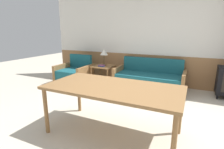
{
  "coord_description": "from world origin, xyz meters",
  "views": [
    {
      "loc": [
        0.83,
        -2.43,
        1.54
      ],
      "look_at": [
        -0.91,
        1.23,
        0.53
      ],
      "focal_mm": 28.0,
      "sensor_mm": 36.0,
      "label": 1
    }
  ],
  "objects": [
    {
      "name": "couch",
      "position": [
        -0.22,
        2.12,
        0.25
      ],
      "size": [
        1.84,
        0.79,
        0.8
      ],
      "color": "olive",
      "rests_on": "ground_plane"
    },
    {
      "name": "side_table",
      "position": [
        -1.59,
        2.07,
        0.45
      ],
      "size": [
        0.58,
        0.58,
        0.53
      ],
      "color": "olive",
      "rests_on": "ground_plane"
    },
    {
      "name": "wall_back",
      "position": [
        0.0,
        2.63,
        1.35
      ],
      "size": [
        7.2,
        0.06,
        2.7
      ],
      "color": "#996B42",
      "rests_on": "ground_plane"
    },
    {
      "name": "book_stack",
      "position": [
        -1.59,
        1.97,
        0.55
      ],
      "size": [
        0.18,
        0.14,
        0.04
      ],
      "color": "#234799",
      "rests_on": "side_table"
    },
    {
      "name": "table_lamp",
      "position": [
        -1.62,
        2.17,
        0.91
      ],
      "size": [
        0.23,
        0.23,
        0.48
      ],
      "color": "#4C3823",
      "rests_on": "side_table"
    },
    {
      "name": "armchair",
      "position": [
        -2.42,
        1.74,
        0.25
      ],
      "size": [
        0.93,
        0.84,
        0.82
      ],
      "rotation": [
        0.0,
        0.0,
        0.13
      ],
      "color": "olive",
      "rests_on": "ground_plane"
    },
    {
      "name": "dining_table",
      "position": [
        -0.19,
        -0.24,
        0.69
      ],
      "size": [
        1.97,
        0.96,
        0.76
      ],
      "color": "olive",
      "rests_on": "ground_plane"
    },
    {
      "name": "ground_plane",
      "position": [
        0.0,
        0.0,
        0.0
      ],
      "size": [
        16.0,
        16.0,
        0.0
      ],
      "primitive_type": "plane",
      "color": "beige"
    }
  ]
}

